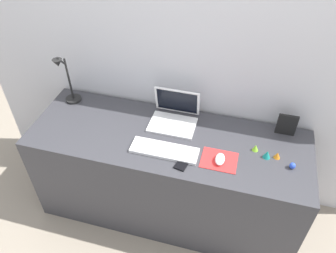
% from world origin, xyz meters
% --- Properties ---
extents(ground_plane, '(6.00, 6.00, 0.00)m').
position_xyz_m(ground_plane, '(0.00, 0.00, 0.00)').
color(ground_plane, gray).
extents(back_wall, '(2.99, 0.05, 1.67)m').
position_xyz_m(back_wall, '(0.00, 0.35, 0.83)').
color(back_wall, silver).
rests_on(back_wall, ground_plane).
extents(desk, '(1.79, 0.62, 0.74)m').
position_xyz_m(desk, '(0.00, 0.00, 0.37)').
color(desk, '#38383D').
rests_on(desk, ground_plane).
extents(laptop, '(0.30, 0.25, 0.21)m').
position_xyz_m(laptop, '(0.00, 0.17, 0.79)').
color(laptop, white).
rests_on(laptop, desk).
extents(keyboard, '(0.41, 0.13, 0.02)m').
position_xyz_m(keyboard, '(0.01, -0.13, 0.75)').
color(keyboard, white).
rests_on(keyboard, desk).
extents(mousepad, '(0.21, 0.17, 0.00)m').
position_xyz_m(mousepad, '(0.34, -0.11, 0.74)').
color(mousepad, red).
rests_on(mousepad, desk).
extents(mouse, '(0.06, 0.10, 0.03)m').
position_xyz_m(mouse, '(0.35, -0.12, 0.76)').
color(mouse, white).
rests_on(mouse, mousepad).
extents(cell_phone, '(0.09, 0.14, 0.01)m').
position_xyz_m(cell_phone, '(0.15, -0.19, 0.74)').
color(cell_phone, black).
rests_on(cell_phone, desk).
extents(desk_lamp, '(0.11, 0.17, 0.39)m').
position_xyz_m(desk_lamp, '(-0.76, 0.16, 0.92)').
color(desk_lamp, black).
rests_on(desk_lamp, desk).
extents(picture_frame, '(0.12, 0.02, 0.15)m').
position_xyz_m(picture_frame, '(0.71, 0.23, 0.81)').
color(picture_frame, black).
rests_on(picture_frame, desk).
extents(toy_figurine_lime, '(0.04, 0.04, 0.04)m').
position_xyz_m(toy_figurine_lime, '(0.54, 0.03, 0.76)').
color(toy_figurine_lime, '#8CDB33').
rests_on(toy_figurine_lime, desk).
extents(toy_figurine_orange, '(0.04, 0.04, 0.04)m').
position_xyz_m(toy_figurine_orange, '(0.67, 0.00, 0.76)').
color(toy_figurine_orange, orange).
rests_on(toy_figurine_orange, desk).
extents(toy_figurine_blue, '(0.04, 0.04, 0.04)m').
position_xyz_m(toy_figurine_blue, '(0.76, -0.06, 0.76)').
color(toy_figurine_blue, blue).
rests_on(toy_figurine_blue, desk).
extents(toy_figurine_teal, '(0.05, 0.05, 0.05)m').
position_xyz_m(toy_figurine_teal, '(0.61, -0.01, 0.77)').
color(toy_figurine_teal, teal).
rests_on(toy_figurine_teal, desk).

